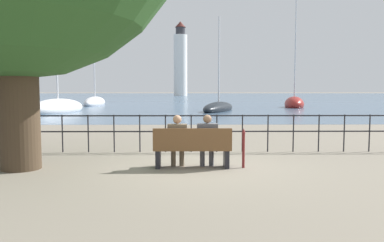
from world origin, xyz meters
The scene contains 13 objects.
ground_plane centered at (0.00, 0.00, 0.00)m, with size 1000.00×1000.00×0.00m, color gray.
harbor_water centered at (0.00, 160.70, 0.00)m, with size 600.00×300.00×0.01m.
park_bench centered at (0.00, -0.06, 0.43)m, with size 1.72×0.45×0.90m.
seated_person_left centered at (-0.33, 0.02, 0.65)m, with size 0.43×0.35×1.18m.
seated_person_right centered at (0.33, 0.01, 0.65)m, with size 0.46×0.35×1.19m.
promenade_railing centered at (0.00, 2.15, 0.69)m, with size 14.41×0.04×1.05m.
closed_umbrella centered at (1.14, -0.05, 0.49)m, with size 0.09×0.09×0.89m.
sailboat_0 centered at (2.62, 23.86, 0.27)m, with size 4.11×7.64×8.33m.
sailboat_1 centered at (11.19, 30.96, 0.40)m, with size 3.03×5.40×11.89m.
sailboat_2 centered at (-10.60, 22.25, 0.37)m, with size 3.69×7.26×12.13m.
sailboat_3 centered at (-11.30, 37.37, 0.34)m, with size 1.96×8.33×9.23m.
sailboat_4 centered at (-9.95, 12.79, 0.37)m, with size 3.63×6.68×7.52m.
harbor_lighthouse centered at (-2.47, 131.51, 12.71)m, with size 4.96×4.96×27.32m.
Camera 1 is at (-0.12, -8.25, 1.70)m, focal length 35.00 mm.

